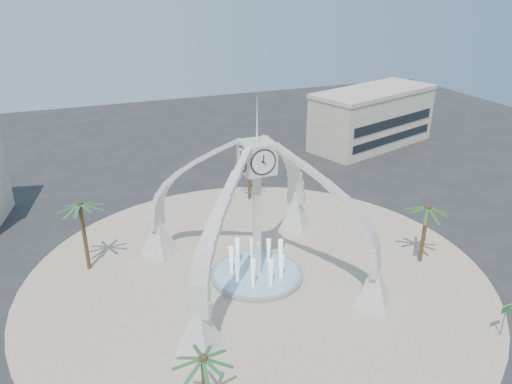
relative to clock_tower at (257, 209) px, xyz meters
name	(u,v)px	position (x,y,z in m)	size (l,w,h in m)	color
ground	(257,277)	(0.00, 0.00, -6.49)	(140.00, 140.00, 0.00)	#282828
plaza	(257,276)	(0.00, 0.00, -6.46)	(40.00, 40.00, 0.06)	#C1B18F
clock_tower	(257,209)	(0.00, 0.00, 0.00)	(17.94, 17.94, 16.30)	silver
fountain	(257,274)	(0.00, 0.00, -6.20)	(8.00, 8.00, 3.62)	#969699
building_ne	(372,117)	(30.00, 28.00, -2.18)	(21.87, 14.17, 8.60)	beige
palm_east	(428,208)	(14.88, -3.11, -1.07)	(5.01, 5.01, 6.22)	brown
palm_west	(80,205)	(-13.48, 6.70, -0.19)	(4.42, 4.42, 7.11)	brown
palm_north	(249,154)	(5.24, 15.59, -0.94)	(4.60, 4.60, 6.31)	brown
palm_south	(203,359)	(-8.47, -13.31, -1.73)	(4.05, 4.05, 5.44)	brown
street_sign	(505,313)	(13.58, -13.75, -4.47)	(1.04, 0.10, 2.83)	slate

